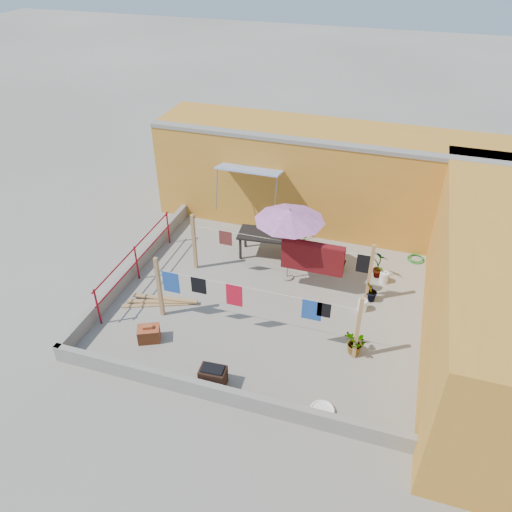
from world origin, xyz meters
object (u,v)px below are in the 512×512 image
Objects in this scene: outdoor_table at (266,236)px; plant_back_a at (296,240)px; brazier at (213,377)px; water_jug_b at (363,305)px; water_jug_a at (384,278)px; brick_stack at (149,334)px; green_hose at (416,259)px; patio_umbrella at (290,216)px; white_basin at (322,410)px.

plant_back_a is at bearing 30.88° from outdoor_table.
brazier is 4.53m from water_jug_b.
plant_back_a reaches higher than brazier.
water_jug_b is 0.47× the size of plant_back_a.
brick_stack is at bearing -141.94° from water_jug_a.
plant_back_a is (-3.59, -0.67, 0.38)m from green_hose.
outdoor_table is 2.12× the size of plant_back_a.
patio_umbrella is 6.46× the size of water_jug_b.
outdoor_table reaches higher than brick_stack.
water_jug_a is at bearing 56.94° from brazier.
water_jug_b is 3.21m from plant_back_a.
water_jug_b is at bearing -18.77° from patio_umbrella.
water_jug_b is (2.25, -0.77, -1.89)m from patio_umbrella.
green_hose is (0.83, 1.45, -0.13)m from water_jug_a.
white_basin is (2.46, -0.00, -0.21)m from brazier.
outdoor_table is 1.00m from plant_back_a.
plant_back_a reaches higher than brick_stack.
brick_stack reaches higher than water_jug_b.
green_hose is 0.62× the size of plant_back_a.
green_hose is at bearing 42.43° from brick_stack.
outdoor_table is at bearing -149.12° from plant_back_a.
brazier is 0.74× the size of plant_back_a.
brick_stack is (-2.59, -3.48, -1.86)m from patio_umbrella.
green_hose is at bearing 57.65° from brazier.
brazier is at bearing -86.16° from outdoor_table.
water_jug_a is at bearing 38.06° from brick_stack.
patio_umbrella is 4.54m from green_hose.
water_jug_b is at bearing -113.58° from green_hose.
brick_stack reaches higher than water_jug_a.
water_jug_a reaches higher than white_basin.
white_basin is at bearing -61.79° from outdoor_table.
water_jug_b is (-0.41, -1.40, 0.00)m from water_jug_a.
white_basin is at bearing -103.98° from green_hose.
brick_stack is 2.20m from brazier.
brazier is at bearing -22.46° from brick_stack.
white_basin is 1.03× the size of green_hose.
white_basin is at bearing -0.00° from brazier.
plant_back_a is (0.82, 0.49, -0.30)m from outdoor_table.
brick_stack is 1.06× the size of brazier.
green_hose is at bearing 76.02° from white_basin.
plant_back_a reaches higher than water_jug_b.
plant_back_a is at bearing 93.81° from patio_umbrella.
brazier is 1.58× the size of water_jug_a.
patio_umbrella is 4.72m from brazier.
outdoor_table reaches higher than water_jug_a.
plant_back_a is (2.49, 4.89, 0.21)m from brick_stack.
patio_umbrella reaches higher than plant_back_a.
plant_back_a reaches higher than green_hose.
patio_umbrella is 4.13× the size of brazier.
plant_back_a is at bearing 164.25° from water_jug_a.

